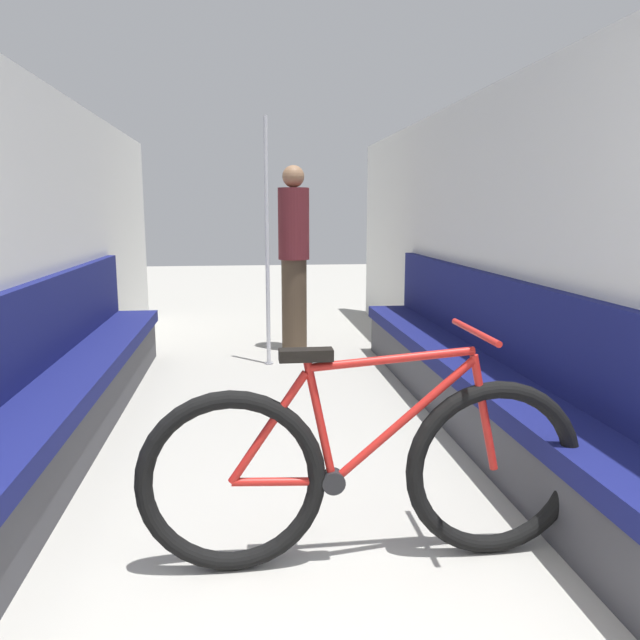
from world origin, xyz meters
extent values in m
cube|color=silver|center=(-1.48, 2.97, 1.09)|extent=(0.10, 9.13, 2.18)
cube|color=silver|center=(1.48, 2.97, 1.09)|extent=(0.10, 9.13, 2.18)
cube|color=#3D3D42|center=(-1.22, 2.85, 0.17)|extent=(0.36, 4.80, 0.34)
cube|color=navy|center=(-1.22, 2.85, 0.39)|extent=(0.43, 4.80, 0.10)
cube|color=navy|center=(-1.40, 2.85, 0.70)|extent=(0.07, 4.80, 0.52)
cube|color=#3D3D42|center=(1.22, 2.85, 0.17)|extent=(0.36, 4.80, 0.34)
cube|color=navy|center=(1.22, 2.85, 0.39)|extent=(0.43, 4.80, 0.10)
cube|color=navy|center=(1.40, 2.85, 0.70)|extent=(0.07, 4.80, 0.52)
torus|color=black|center=(-0.26, 1.56, 0.36)|extent=(0.72, 0.07, 0.72)
torus|color=black|center=(0.77, 1.56, 0.36)|extent=(0.72, 0.07, 0.72)
cylinder|color=#B21E19|center=(-0.07, 1.56, 0.35)|extent=(0.39, 0.03, 0.05)
cylinder|color=#B21E19|center=(-0.12, 1.56, 0.57)|extent=(0.31, 0.03, 0.43)
cylinder|color=#B21E19|center=(0.08, 1.56, 0.59)|extent=(0.13, 0.03, 0.51)
cylinder|color=#B21E19|center=(0.40, 1.56, 0.57)|extent=(0.56, 0.03, 0.49)
cylinder|color=#B21E19|center=(0.35, 1.56, 0.82)|extent=(0.65, 0.03, 0.08)
cylinder|color=#B21E19|center=(0.72, 1.56, 0.59)|extent=(0.13, 0.03, 0.47)
cylinder|color=black|center=(0.13, 1.56, 0.34)|extent=(0.09, 0.06, 0.09)
cube|color=black|center=(0.02, 1.56, 0.84)|extent=(0.20, 0.07, 0.04)
cylinder|color=#B21E19|center=(0.67, 1.56, 0.91)|extent=(0.02, 0.46, 0.02)
cylinder|color=gray|center=(0.01, 4.81, 0.01)|extent=(0.08, 0.08, 0.01)
cylinder|color=silver|center=(0.01, 4.81, 1.08)|extent=(0.04, 0.04, 2.16)
cylinder|color=#473828|center=(0.29, 5.36, 0.45)|extent=(0.25, 0.25, 0.90)
cylinder|color=#5B1E23|center=(0.29, 5.36, 1.24)|extent=(0.30, 0.30, 0.68)
sphere|color=#936B4C|center=(0.29, 5.36, 1.68)|extent=(0.21, 0.21, 0.21)
camera|label=1|loc=(-0.20, -0.67, 1.37)|focal=35.00mm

